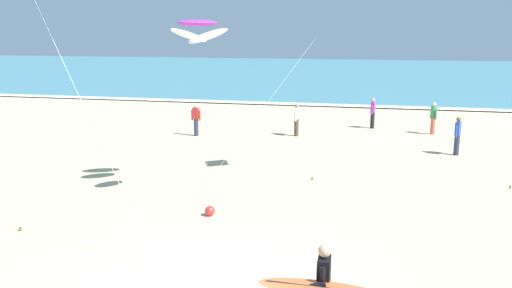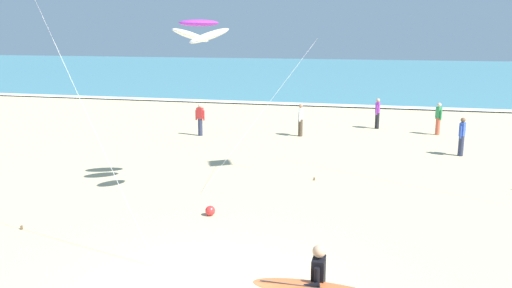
{
  "view_description": "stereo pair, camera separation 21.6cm",
  "coord_description": "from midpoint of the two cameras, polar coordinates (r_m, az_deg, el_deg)",
  "views": [
    {
      "loc": [
        3.05,
        -8.87,
        5.01
      ],
      "look_at": [
        0.06,
        4.06,
        2.15
      ],
      "focal_mm": 36.87,
      "sensor_mm": 36.0,
      "label": 1
    },
    {
      "loc": [
        3.26,
        -8.82,
        5.01
      ],
      "look_at": [
        0.06,
        4.06,
        2.15
      ],
      "focal_mm": 36.87,
      "sensor_mm": 36.0,
      "label": 2
    }
  ],
  "objects": [
    {
      "name": "ocean_water",
      "position": [
        65.67,
        10.3,
        7.62
      ],
      "size": [
        160.0,
        60.0,
        0.08
      ],
      "primitive_type": "cube",
      "color": "teal",
      "rests_on": "ground"
    },
    {
      "name": "shoreline_foam",
      "position": [
        36.18,
        7.9,
        4.22
      ],
      "size": [
        160.0,
        1.2,
        0.01
      ],
      "primitive_type": "cube",
      "color": "white",
      "rests_on": "ocean_water"
    },
    {
      "name": "surfer_lead",
      "position": [
        8.64,
        6.5,
        -15.26
      ],
      "size": [
        1.99,
        0.93,
        1.71
      ],
      "color": "black",
      "rests_on": "ground"
    },
    {
      "name": "kite_arc_violet_mid",
      "position": [
        15.89,
        -6.71,
        12.02
      ],
      "size": [
        4.46,
        3.77,
        5.34
      ],
      "color": "white",
      "rests_on": "ground"
    },
    {
      "name": "bystander_purple_top",
      "position": [
        28.16,
        12.34,
        3.3
      ],
      "size": [
        0.25,
        0.49,
        1.59
      ],
      "color": "black",
      "rests_on": "ground"
    },
    {
      "name": "bystander_red_top",
      "position": [
        25.69,
        -6.77,
        2.67
      ],
      "size": [
        0.5,
        0.22,
        1.59
      ],
      "color": "#2D334C",
      "rests_on": "ground"
    },
    {
      "name": "bystander_blue_top",
      "position": [
        23.0,
        20.76,
        0.84
      ],
      "size": [
        0.29,
        0.47,
        1.59
      ],
      "color": "#2D334C",
      "rests_on": "ground"
    },
    {
      "name": "bystander_white_top",
      "position": [
        25.53,
        4.17,
        2.66
      ],
      "size": [
        0.22,
        0.5,
        1.59
      ],
      "color": "#4C3D2D",
      "rests_on": "ground"
    },
    {
      "name": "bystander_green_top",
      "position": [
        27.3,
        18.47,
        2.69
      ],
      "size": [
        0.3,
        0.46,
        1.59
      ],
      "color": "#D8593F",
      "rests_on": "ground"
    },
    {
      "name": "beach_ball",
      "position": [
        14.71,
        -5.45,
        -7.24
      ],
      "size": [
        0.28,
        0.28,
        0.28
      ],
      "primitive_type": "sphere",
      "color": "red",
      "rests_on": "ground"
    }
  ]
}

